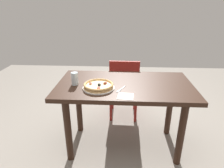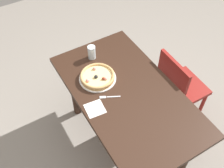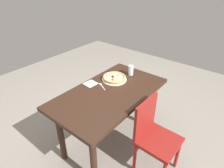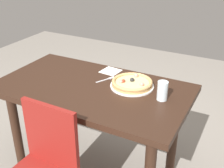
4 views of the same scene
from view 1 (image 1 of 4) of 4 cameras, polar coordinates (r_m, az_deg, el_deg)
The scene contains 8 objects.
ground_plane at distance 2.39m, azimuth 3.24°, elevation -17.22°, with size 6.00×6.00×0.00m, color gray.
dining_table at distance 2.04m, azimuth 3.65°, elevation -2.88°, with size 1.38×0.77×0.77m.
chair_near at distance 2.65m, azimuth 3.48°, elevation -0.79°, with size 0.41×0.41×0.87m.
plate at distance 1.88m, azimuth -3.95°, elevation -1.11°, with size 0.31×0.31×0.01m, color white.
pizza at distance 1.87m, azimuth -3.97°, elevation -0.40°, with size 0.29×0.29×0.05m.
fork at distance 1.85m, azimuth 2.54°, elevation -1.61°, with size 0.09×0.15×0.00m.
drinking_glass at distance 1.97m, azimuth -10.89°, elevation 1.56°, with size 0.07×0.07×0.13m, color silver.
napkin at distance 1.72m, azimuth 3.99°, elevation -3.62°, with size 0.14×0.14×0.00m, color white.
Camera 1 is at (0.03, 1.84, 1.54)m, focal length 31.12 mm.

